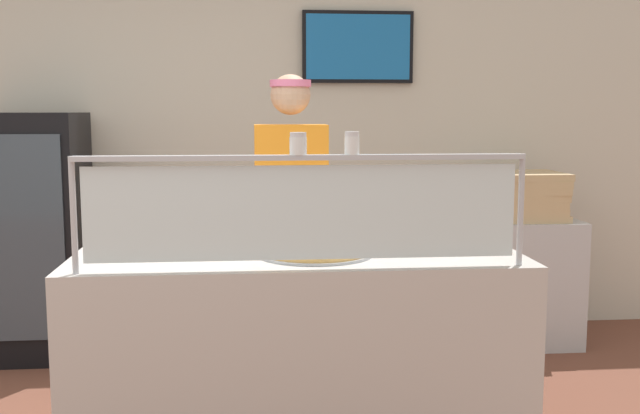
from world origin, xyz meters
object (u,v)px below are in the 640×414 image
pizza_tray (315,251)px  pepper_flake_shaker (352,145)px  worker_figure (292,218)px  pizza_server (308,247)px  parmesan_shaker (298,145)px  pizza_box_stack (524,196)px  drink_fridge (32,235)px

pizza_tray → pepper_flake_shaker: pepper_flake_shaker is taller
worker_figure → pizza_server: bearing=-87.8°
pizza_server → parmesan_shaker: (-0.06, -0.27, 0.45)m
pizza_tray → worker_figure: bearing=94.6°
worker_figure → pizza_tray: bearing=-85.4°
pizza_box_stack → pizza_tray: bearing=-133.4°
drink_fridge → pizza_box_stack: (3.22, -0.04, 0.23)m
pizza_tray → drink_fridge: drink_fridge is taller
pizza_server → pizza_box_stack: (1.58, 1.66, 0.02)m
pizza_tray → worker_figure: (-0.06, 0.73, 0.04)m
worker_figure → pizza_box_stack: size_ratio=3.45×
parmesan_shaker → worker_figure: (0.03, 1.02, -0.43)m
pepper_flake_shaker → drink_fridge: size_ratio=0.06×
parmesan_shaker → worker_figure: worker_figure is taller
pizza_server → worker_figure: worker_figure is taller
pepper_flake_shaker → pizza_box_stack: pepper_flake_shaker is taller
pizza_server → drink_fridge: (-1.64, 1.70, -0.21)m
drink_fridge → pizza_box_stack: drink_fridge is taller
pizza_server → pizza_box_stack: pizza_box_stack is taller
pepper_flake_shaker → worker_figure: 1.13m
pizza_tray → pizza_box_stack: bearing=46.6°
pizza_tray → pepper_flake_shaker: bearing=-67.7°
pepper_flake_shaker → pizza_box_stack: 2.44m
pizza_tray → worker_figure: 0.74m
parmesan_shaker → pizza_box_stack: parmesan_shaker is taller
worker_figure → parmesan_shaker: bearing=-91.8°
pepper_flake_shaker → drink_fridge: drink_fridge is taller
pepper_flake_shaker → pizza_tray: bearing=112.3°
worker_figure → drink_fridge: size_ratio=1.13×
worker_figure → pizza_box_stack: 1.85m
drink_fridge → pizza_box_stack: size_ratio=3.06×
worker_figure → drink_fridge: worker_figure is taller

